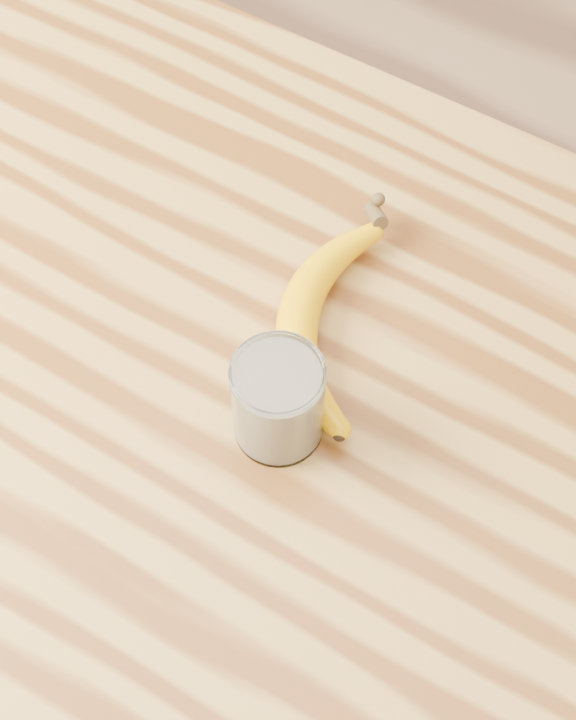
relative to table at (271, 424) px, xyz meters
The scene contains 3 objects.
table is the anchor object (origin of this frame).
smoothie_glass 0.19m from the table, 50.33° to the right, with size 0.08×0.08×0.10m.
banana 0.16m from the table, 87.21° to the left, with size 0.12×0.34×0.04m, color #E49900, non-canonical shape.
Camera 1 is at (0.27, -0.40, 1.73)m, focal length 50.00 mm.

